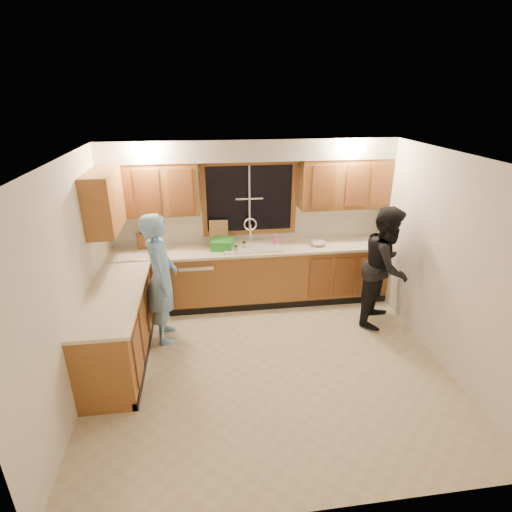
{
  "coord_description": "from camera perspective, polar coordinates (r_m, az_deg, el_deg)",
  "views": [
    {
      "loc": [
        -0.71,
        -3.98,
        3.12
      ],
      "look_at": [
        -0.07,
        0.65,
        1.17
      ],
      "focal_mm": 28.0,
      "sensor_mm": 36.0,
      "label": 1
    }
  ],
  "objects": [
    {
      "name": "bowl",
      "position": [
        6.17,
        8.93,
        1.75
      ],
      "size": [
        0.25,
        0.25,
        0.06
      ],
      "primitive_type": "imported",
      "rotation": [
        0.0,
        0.0,
        -0.07
      ],
      "color": "silver",
      "rests_on": "countertop_back"
    },
    {
      "name": "soffit",
      "position": [
        5.8,
        -0.8,
        15.0
      ],
      "size": [
        4.2,
        0.35,
        0.3
      ],
      "primitive_type": "cube",
      "color": "beige",
      "rests_on": "wall_back"
    },
    {
      "name": "upper_cabinets_left",
      "position": [
        5.9,
        -14.83,
        9.21
      ],
      "size": [
        1.35,
        0.33,
        0.75
      ],
      "primitive_type": "cube",
      "color": "#9A602C",
      "rests_on": "wall_back"
    },
    {
      "name": "upper_cabinets_return",
      "position": [
        5.4,
        -20.9,
        7.27
      ],
      "size": [
        0.33,
        0.9,
        0.75
      ],
      "primitive_type": "cube",
      "color": "#9A602C",
      "rests_on": "wall_left"
    },
    {
      "name": "stove",
      "position": [
        4.74,
        -20.24,
        -13.29
      ],
      "size": [
        0.58,
        0.75,
        0.9
      ],
      "primitive_type": "cube",
      "color": "silver",
      "rests_on": "floor"
    },
    {
      "name": "ceiling",
      "position": [
        4.09,
        2.28,
        13.88
      ],
      "size": [
        4.2,
        4.2,
        0.0
      ],
      "primitive_type": "plane",
      "rotation": [
        3.14,
        0.0,
        0.0
      ],
      "color": "silver"
    },
    {
      "name": "dish_crate",
      "position": [
        5.97,
        -4.83,
        1.69
      ],
      "size": [
        0.37,
        0.36,
        0.15
      ],
      "primitive_type": "cube",
      "rotation": [
        0.0,
        0.0,
        -0.23
      ],
      "color": "green",
      "rests_on": "countertop_back"
    },
    {
      "name": "wall_back",
      "position": [
        6.21,
        -0.94,
        5.1
      ],
      "size": [
        4.2,
        0.0,
        4.2
      ],
      "primitive_type": "plane",
      "rotation": [
        1.57,
        0.0,
        0.0
      ],
      "color": "white",
      "rests_on": "ground"
    },
    {
      "name": "cutting_board",
      "position": [
        6.13,
        -5.33,
        3.37
      ],
      "size": [
        0.29,
        0.11,
        0.37
      ],
      "primitive_type": "cube",
      "rotation": [
        -0.21,
        0.0,
        -0.04
      ],
      "color": "tan",
      "rests_on": "countertop_back"
    },
    {
      "name": "woman",
      "position": [
        5.83,
        18.06,
        -1.41
      ],
      "size": [
        1.02,
        1.05,
        1.71
      ],
      "primitive_type": "imported",
      "rotation": [
        0.0,
        0.0,
        0.92
      ],
      "color": "black",
      "rests_on": "floor"
    },
    {
      "name": "countertop_left",
      "position": [
        4.98,
        -19.52,
        -5.25
      ],
      "size": [
        0.63,
        1.9,
        0.04
      ],
      "primitive_type": "cube",
      "color": "#F4E7CD",
      "rests_on": "base_cabinets_left"
    },
    {
      "name": "wall_left",
      "position": [
        4.61,
        -24.69,
        -3.52
      ],
      "size": [
        0.0,
        3.8,
        3.8
      ],
      "primitive_type": "plane",
      "rotation": [
        1.57,
        0.0,
        1.57
      ],
      "color": "white",
      "rests_on": "ground"
    },
    {
      "name": "floor",
      "position": [
        5.11,
        1.83,
        -15.05
      ],
      "size": [
        4.2,
        4.2,
        0.0
      ],
      "primitive_type": "plane",
      "color": "beige",
      "rests_on": "ground"
    },
    {
      "name": "base_cabinets_back",
      "position": [
        6.23,
        -0.56,
        -2.85
      ],
      "size": [
        4.2,
        0.6,
        0.88
      ],
      "primitive_type": "cube",
      "color": "#9A602C",
      "rests_on": "ground"
    },
    {
      "name": "base_cabinets_left",
      "position": [
        5.21,
        -19.02,
        -9.74
      ],
      "size": [
        0.6,
        1.9,
        0.88
      ],
      "primitive_type": "cube",
      "color": "#9A602C",
      "rests_on": "ground"
    },
    {
      "name": "can_right",
      "position": [
        5.94,
        -1.68,
        1.47
      ],
      "size": [
        0.07,
        0.07,
        0.11
      ],
      "primitive_type": "cylinder",
      "rotation": [
        0.0,
        0.0,
        -0.16
      ],
      "color": "#BBAB90",
      "rests_on": "countertop_back"
    },
    {
      "name": "countertop_back",
      "position": [
        6.03,
        -0.56,
        1.03
      ],
      "size": [
        4.2,
        0.63,
        0.04
      ],
      "primitive_type": "cube",
      "color": "#F4E7CD",
      "rests_on": "base_cabinets_back"
    },
    {
      "name": "knife_block",
      "position": [
        6.19,
        -15.96,
        2.07
      ],
      "size": [
        0.15,
        0.14,
        0.24
      ],
      "primitive_type": "cube",
      "rotation": [
        0.0,
        0.0,
        0.27
      ],
      "color": "brown",
      "rests_on": "countertop_back"
    },
    {
      "name": "dishwasher",
      "position": [
        6.2,
        -8.38,
        -3.57
      ],
      "size": [
        0.6,
        0.56,
        0.82
      ],
      "primitive_type": "cube",
      "color": "silver",
      "rests_on": "floor"
    },
    {
      "name": "can_left",
      "position": [
        5.81,
        -2.91,
        0.92
      ],
      "size": [
        0.08,
        0.08,
        0.11
      ],
      "primitive_type": "cylinder",
      "rotation": [
        0.0,
        0.0,
        -0.31
      ],
      "color": "#BBAB90",
      "rests_on": "countertop_back"
    },
    {
      "name": "upper_cabinets_right",
      "position": [
        6.24,
        12.54,
        10.11
      ],
      "size": [
        1.35,
        0.33,
        0.75
      ],
      "primitive_type": "cube",
      "color": "#9A602C",
      "rests_on": "wall_back"
    },
    {
      "name": "sink",
      "position": [
        6.06,
        -0.58,
        0.79
      ],
      "size": [
        0.86,
        0.52,
        0.57
      ],
      "color": "silver",
      "rests_on": "countertop_back"
    },
    {
      "name": "wall_right",
      "position": [
        5.22,
        25.4,
        -0.69
      ],
      "size": [
        0.0,
        3.8,
        3.8
      ],
      "primitive_type": "plane",
      "rotation": [
        1.57,
        0.0,
        -1.57
      ],
      "color": "white",
      "rests_on": "ground"
    },
    {
      "name": "man",
      "position": [
        5.28,
        -13.39,
        -3.2
      ],
      "size": [
        0.46,
        0.66,
        1.75
      ],
      "primitive_type": "imported",
      "rotation": [
        0.0,
        0.0,
        1.63
      ],
      "color": "#75AADE",
      "rests_on": "floor"
    },
    {
      "name": "window_frame",
      "position": [
        6.1,
        -0.95,
        8.21
      ],
      "size": [
        1.44,
        0.03,
        1.14
      ],
      "color": "black",
      "rests_on": "wall_back"
    },
    {
      "name": "soap_bottle",
      "position": [
        6.11,
        2.93,
        2.34
      ],
      "size": [
        0.08,
        0.08,
        0.17
      ],
      "primitive_type": "imported",
      "rotation": [
        0.0,
        0.0,
        -0.02
      ],
      "color": "#F05B9D",
      "rests_on": "countertop_back"
    }
  ]
}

